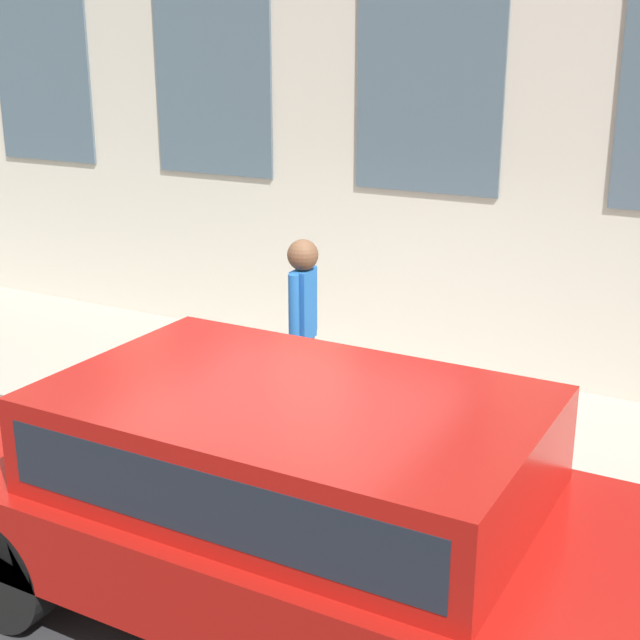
# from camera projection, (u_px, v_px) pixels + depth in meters

# --- Properties ---
(ground_plane) EXTENTS (80.00, 80.00, 0.00)m
(ground_plane) POSITION_uv_depth(u_px,v_px,m) (285.00, 487.00, 7.46)
(ground_plane) COLOR #2D2D30
(sidewalk) EXTENTS (2.88, 60.00, 0.18)m
(sidewalk) POSITION_uv_depth(u_px,v_px,m) (361.00, 417.00, 8.64)
(sidewalk) COLOR #A8A093
(sidewalk) RESTS_ON ground_plane
(building_facade) EXTENTS (0.33, 40.00, 7.46)m
(building_facade) POSITION_uv_depth(u_px,v_px,m) (437.00, 24.00, 8.86)
(building_facade) COLOR beige
(building_facade) RESTS_ON ground_plane
(fire_hydrant) EXTENTS (0.32, 0.44, 0.86)m
(fire_hydrant) POSITION_uv_depth(u_px,v_px,m) (337.00, 398.00, 7.71)
(fire_hydrant) COLOR red
(fire_hydrant) RESTS_ON sidewalk
(person) EXTENTS (0.42, 0.28, 1.74)m
(person) POSITION_uv_depth(u_px,v_px,m) (303.00, 315.00, 7.98)
(person) COLOR #726651
(person) RESTS_ON sidewalk
(parked_truck_red_near) EXTENTS (2.10, 4.76, 1.58)m
(parked_truck_red_near) POSITION_uv_depth(u_px,v_px,m) (285.00, 486.00, 5.53)
(parked_truck_red_near) COLOR black
(parked_truck_red_near) RESTS_ON ground_plane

